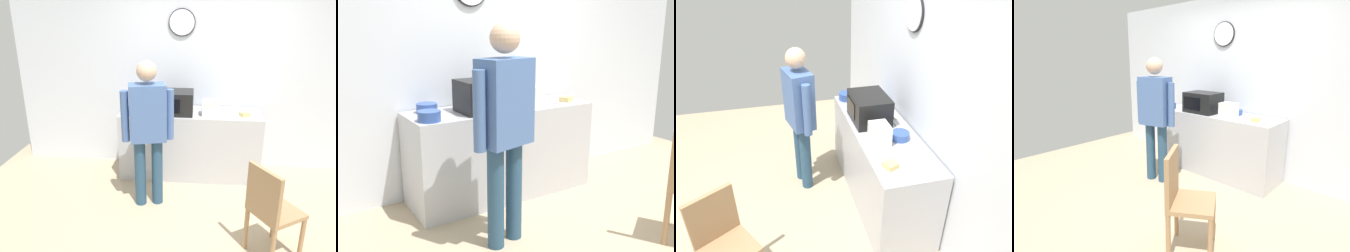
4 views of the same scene
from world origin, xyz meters
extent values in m
plane|color=tan|center=(0.00, 0.00, 0.00)|extent=(6.00, 6.00, 0.00)
cube|color=silver|center=(0.00, 1.60, 1.30)|extent=(5.40, 0.10, 2.60)
cube|color=#B7B7BC|center=(-0.18, 1.22, 0.46)|extent=(1.88, 0.62, 0.92)
cube|color=black|center=(-0.40, 1.15, 1.07)|extent=(0.50, 0.38, 0.30)
cube|color=black|center=(-0.46, 0.95, 1.07)|extent=(0.30, 0.01, 0.18)
cylinder|color=white|center=(0.51, 1.05, 0.92)|extent=(0.27, 0.27, 0.01)
cube|color=tan|center=(0.51, 1.05, 0.96)|extent=(0.14, 0.14, 0.05)
cylinder|color=#33519E|center=(-0.99, 1.04, 0.96)|extent=(0.20, 0.20, 0.09)
cylinder|color=#33519E|center=(-0.89, 1.37, 0.96)|extent=(0.19, 0.19, 0.09)
cylinder|color=#33519E|center=(0.07, 1.33, 0.95)|extent=(0.18, 0.18, 0.08)
cube|color=silver|center=(0.08, 1.10, 1.02)|extent=(0.22, 0.18, 0.20)
cube|color=silver|center=(-0.29, 1.48, 0.92)|extent=(0.15, 0.11, 0.01)
cube|color=silver|center=(-0.22, 1.40, 0.92)|extent=(0.17, 0.03, 0.01)
cylinder|color=navy|center=(-0.54, 0.43, 0.41)|extent=(0.13, 0.13, 0.83)
cylinder|color=navy|center=(-0.73, 0.38, 0.41)|extent=(0.13, 0.13, 0.83)
cube|color=#47669E|center=(-0.64, 0.40, 1.15)|extent=(0.44, 0.32, 0.64)
cylinder|color=#47669E|center=(-0.39, 0.46, 1.11)|extent=(0.09, 0.09, 0.58)
cylinder|color=#47669E|center=(-0.88, 0.35, 1.11)|extent=(0.09, 0.09, 0.58)
sphere|color=#D1A889|center=(-0.64, 0.40, 1.61)|extent=(0.22, 0.22, 0.22)
cylinder|color=#A87F56|center=(0.72, -0.11, 0.23)|extent=(0.04, 0.04, 0.45)
cylinder|color=#A87F56|center=(0.42, -0.30, 0.23)|extent=(0.04, 0.04, 0.45)
camera|label=1|loc=(-0.08, -3.03, 2.24)|focal=35.21mm
camera|label=2|loc=(-2.06, -1.91, 1.67)|focal=40.16mm
camera|label=3|loc=(2.56, 0.13, 2.59)|focal=33.69mm
camera|label=4|loc=(1.99, -1.95, 1.70)|focal=28.07mm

